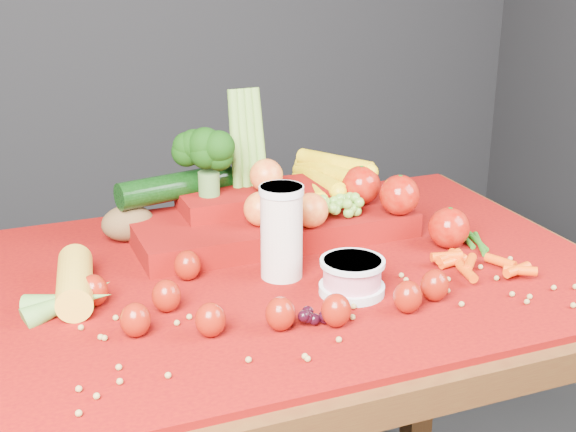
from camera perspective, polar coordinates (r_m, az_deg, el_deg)
name	(u,v)px	position (r m, az deg, el deg)	size (l,w,h in m)	color
table	(292,323)	(1.43, 0.30, -7.59)	(1.10, 0.80, 0.75)	#3B1A0D
red_cloth	(292,271)	(1.39, 0.31, -3.91)	(1.05, 0.75, 0.01)	#7D0B04
milk_glass	(282,229)	(1.32, -0.47, -0.91)	(0.07, 0.07, 0.16)	beige
yogurt_bowl	(352,275)	(1.29, 4.58, -4.23)	(0.11, 0.11, 0.06)	silver
strawberry_scatter	(250,298)	(1.22, -2.69, -5.82)	(0.54, 0.28, 0.06)	maroon
dark_grape_cluster	(315,313)	(1.20, 1.93, -6.90)	(0.06, 0.05, 0.03)	black
soybean_scatter	(342,315)	(1.22, 3.88, -7.03)	(0.84, 0.24, 0.01)	olive
corn_ear	(70,295)	(1.28, -15.22, -5.43)	(0.20, 0.25, 0.06)	yellow
potato	(128,223)	(1.52, -11.30, -0.50)	(0.10, 0.07, 0.07)	brown
baby_carrot_pile	(483,263)	(1.40, 13.70, -3.29)	(0.17, 0.17, 0.03)	#D84007
green_bean_pile	(469,238)	(1.53, 12.76, -1.56)	(0.14, 0.12, 0.01)	#216016
produce_mound	(281,205)	(1.51, -0.47, 0.80)	(0.59, 0.37, 0.27)	#7D0B04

